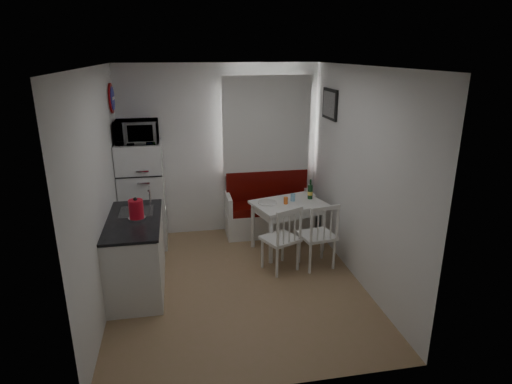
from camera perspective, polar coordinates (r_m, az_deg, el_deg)
floor at (r=5.44m, az=-2.39°, el=-12.16°), size 3.00×3.50×0.02m
ceiling at (r=4.69m, az=-2.83°, el=16.39°), size 3.00×3.50×0.02m
wall_back at (r=6.59m, az=-4.74°, el=5.48°), size 3.00×0.02×2.60m
wall_front at (r=3.30m, az=1.72°, el=-7.84°), size 3.00×0.02×2.60m
wall_left at (r=4.94m, az=-20.08°, el=0.04°), size 0.02×3.50×2.60m
wall_right at (r=5.31m, az=13.64°, el=1.89°), size 0.02×3.50×2.60m
window at (r=6.60m, az=1.33°, el=8.43°), size 1.22×0.06×1.47m
curtain at (r=6.52m, az=1.46°, el=8.76°), size 1.35×0.02×1.50m
kitchen_counter at (r=5.35m, az=-15.65°, el=-7.88°), size 0.62×1.32×1.16m
wall_sign at (r=6.18m, az=-18.62°, el=11.76°), size 0.03×0.40×0.40m
picture_frame at (r=6.16m, az=9.80°, el=11.47°), size 0.04×0.52×0.42m
bench at (r=6.75m, az=1.70°, el=-2.83°), size 1.35×0.52×0.97m
dining_table at (r=6.08m, az=4.30°, el=-2.11°), size 1.10×0.91×0.72m
chair_left at (r=5.46m, az=3.50°, el=-5.48°), size 0.55×0.55×0.48m
chair_right at (r=5.59m, az=8.50°, el=-4.97°), size 0.49×0.47×0.49m
fridge at (r=6.38m, az=-14.87°, el=-0.42°), size 0.62×0.62×1.55m
microwave at (r=6.11m, az=-15.61°, el=7.75°), size 0.57×0.39×0.32m
kettle at (r=5.08m, az=-15.69°, el=-2.23°), size 0.20×0.20×0.27m
wine_bottle at (r=6.20m, az=7.25°, el=0.38°), size 0.07×0.07×0.29m
drinking_glass_orange at (r=5.98m, az=3.99°, el=-1.14°), size 0.06×0.06×0.10m
drinking_glass_blue at (r=6.11m, az=4.94°, el=-0.72°), size 0.06×0.06×0.11m
plate at (r=6.01m, az=1.50°, el=-1.42°), size 0.27×0.27×0.02m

